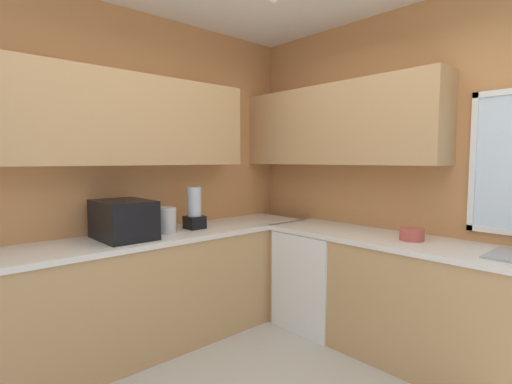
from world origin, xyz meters
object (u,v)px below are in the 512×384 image
bowl (412,234)px  microwave (123,220)px  blender_appliance (194,210)px  dishwasher (319,278)px  kettle (167,220)px

bowl → microwave: bearing=-134.1°
bowl → blender_appliance: size_ratio=0.48×
bowl → blender_appliance: (-1.49, -0.91, 0.12)m
dishwasher → kettle: kettle is taller
blender_appliance → dishwasher: bearing=53.1°
kettle → bowl: kettle is taller
dishwasher → blender_appliance: size_ratio=2.38×
kettle → bowl: 1.89m
dishwasher → microwave: (-0.66, -1.51, 0.62)m
kettle → blender_appliance: size_ratio=0.58×
kettle → blender_appliance: 0.28m
microwave → blender_appliance: (-0.00, 0.63, 0.02)m
dishwasher → blender_appliance: blender_appliance is taller
dishwasher → microwave: 1.76m
microwave → bowl: bearing=45.9°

